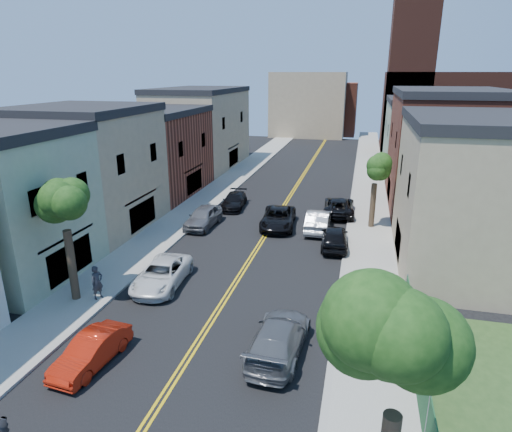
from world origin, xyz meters
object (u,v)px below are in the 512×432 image
Objects in this scene: grey_car_right at (279,338)px; pedestrian_left at (97,282)px; silver_car_right at (318,220)px; black_car_right at (335,237)px; grey_car_left at (203,217)px; black_suv_lane at (278,218)px; white_pickup at (162,274)px; dark_car_right_far at (339,206)px; pedestrian_right at (361,318)px; red_sedan at (91,351)px; black_car_left at (234,201)px.

pedestrian_left is (-10.50, 2.33, 0.31)m from grey_car_right.
silver_car_right is at bearing -87.42° from grey_car_right.
grey_car_right is at bearing 79.18° from black_car_right.
grey_car_left is 0.87× the size of black_suv_lane.
dark_car_right_far is at bearing 56.64° from white_pickup.
white_pickup is 0.97× the size of grey_car_right.
pedestrian_left is at bearing -140.25° from white_pickup.
grey_car_left is 3.06× the size of pedestrian_right.
black_suv_lane is at bearing 41.63° from dark_car_right_far.
red_sedan is at bearing -108.02° from black_suv_lane.
black_car_right is 16.17m from pedestrian_left.
black_car_right is at bearing 65.79° from red_sedan.
pedestrian_right is (11.12, 4.97, 0.28)m from red_sedan.
dark_car_right_far is 6.37m from black_suv_lane.
dark_car_right_far is (9.24, 16.15, 0.04)m from white_pickup.
black_car_left is at bearing -42.21° from black_car_right.
black_car_left is 0.86× the size of grey_car_right.
pedestrian_right reaches higher than silver_car_right.
grey_car_right reaches higher than black_car_left.
dark_car_right_far is (1.35, 4.45, -0.05)m from silver_car_right.
white_pickup is 12.57m from black_car_right.
pedestrian_left is at bearing -101.93° from black_car_left.
grey_car_right is 1.16× the size of black_car_right.
black_car_left is 0.93× the size of silver_car_right.
black_car_right is 2.46× the size of pedestrian_left.
pedestrian_left is (-2.32, -18.38, 0.42)m from black_car_left.
dark_car_right_far is (10.48, 5.76, -0.06)m from grey_car_left.
silver_car_right is 3.22m from black_suv_lane.
white_pickup is at bearing -93.67° from black_car_left.
pedestrian_left reaches higher than pedestrian_right.
black_suv_lane is at bearing 82.82° from red_sedan.
grey_car_left reaches higher than silver_car_right.
grey_car_right is at bearing -34.95° from white_pickup.
black_car_left reaches higher than red_sedan.
pedestrian_left is at bearing 54.94° from dark_car_right_far.
silver_car_right is (8.18, -4.21, 0.15)m from black_car_left.
white_pickup is (-0.28, 7.50, 0.06)m from red_sedan.
grey_car_right is 3.40× the size of pedestrian_right.
silver_car_right reaches higher than black_car_left.
black_car_right is at bearing 88.60° from dark_car_right_far.
grey_car_left is 6.06m from black_suv_lane.
silver_car_right is 17.64m from pedestrian_left.
black_car_left is 6.51m from black_suv_lane.
black_car_right reaches higher than red_sedan.
black_car_right reaches higher than black_suv_lane.
silver_car_right is at bearing 74.08° from red_sedan.
black_car_left is at bearing -27.82° from silver_car_right.
red_sedan is 5.82m from pedestrian_left.
red_sedan is at bearing 22.12° from grey_car_right.
dark_car_right_far is (9.53, 0.23, 0.09)m from black_car_left.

